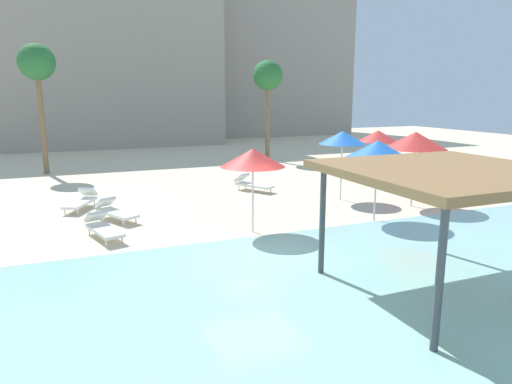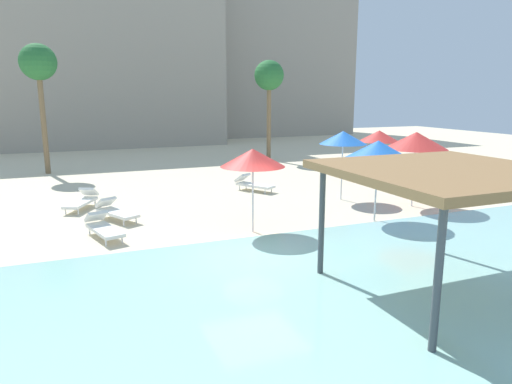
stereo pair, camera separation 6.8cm
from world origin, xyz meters
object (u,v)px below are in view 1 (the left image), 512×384
(lounge_chair_3, at_px, (115,211))
(lounge_chair_5, at_px, (447,186))
(beach_umbrella_red_5, at_px, (415,140))
(lounge_chair_1, at_px, (103,227))
(beach_umbrella_blue_0, at_px, (342,138))
(beach_umbrella_red_4, at_px, (253,158))
(beach_umbrella_blue_1, at_px, (378,150))
(lounge_chair_6, at_px, (252,184))
(lounge_chair_4, at_px, (82,200))
(palm_tree_0, at_px, (268,78))
(beach_umbrella_red_2, at_px, (378,136))
(shade_pavilion, at_px, (448,175))
(palm_tree_1, at_px, (37,66))

(lounge_chair_3, relative_size, lounge_chair_5, 1.02)
(beach_umbrella_red_5, bearing_deg, lounge_chair_5, 21.79)
(beach_umbrella_red_5, xyz_separation_m, lounge_chair_1, (-11.45, 0.27, -2.22))
(beach_umbrella_blue_0, bearing_deg, beach_umbrella_red_4, -150.15)
(beach_umbrella_blue_1, bearing_deg, lounge_chair_6, 107.81)
(lounge_chair_4, relative_size, palm_tree_0, 0.31)
(beach_umbrella_red_2, relative_size, lounge_chair_1, 1.25)
(beach_umbrella_red_5, relative_size, lounge_chair_5, 1.49)
(lounge_chair_4, bearing_deg, shade_pavilion, 59.39)
(shade_pavilion, distance_m, lounge_chair_3, 10.97)
(lounge_chair_5, relative_size, palm_tree_1, 0.28)
(lounge_chair_4, relative_size, lounge_chair_6, 1.01)
(lounge_chair_1, bearing_deg, shade_pavilion, 27.90)
(beach_umbrella_red_2, distance_m, lounge_chair_5, 4.68)
(beach_umbrella_blue_1, height_order, palm_tree_1, palm_tree_1)
(beach_umbrella_red_4, height_order, beach_umbrella_red_5, beach_umbrella_red_5)
(lounge_chair_5, bearing_deg, palm_tree_0, 161.37)
(beach_umbrella_red_4, bearing_deg, lounge_chair_4, 132.86)
(lounge_chair_5, bearing_deg, shade_pavilion, -76.79)
(palm_tree_1, bearing_deg, beach_umbrella_blue_1, -54.16)
(lounge_chair_6, height_order, palm_tree_1, palm_tree_1)
(palm_tree_1, bearing_deg, lounge_chair_6, -44.48)
(lounge_chair_4, distance_m, lounge_chair_6, 7.25)
(beach_umbrella_red_2, bearing_deg, palm_tree_0, 105.33)
(beach_umbrella_red_4, xyz_separation_m, beach_umbrella_red_5, (7.01, 0.88, 0.19))
(lounge_chair_3, bearing_deg, beach_umbrella_red_2, 77.32)
(beach_umbrella_red_4, height_order, lounge_chair_3, beach_umbrella_red_4)
(lounge_chair_1, xyz_separation_m, palm_tree_0, (11.47, 13.73, 4.97))
(beach_umbrella_red_4, distance_m, lounge_chair_5, 10.40)
(lounge_chair_5, relative_size, palm_tree_0, 0.30)
(beach_umbrella_red_5, height_order, lounge_chair_3, beach_umbrella_red_5)
(shade_pavilion, height_order, lounge_chair_3, shade_pavilion)
(lounge_chair_6, distance_m, palm_tree_0, 11.24)
(beach_umbrella_blue_1, xyz_separation_m, lounge_chair_5, (5.63, 2.43, -2.13))
(lounge_chair_4, distance_m, lounge_chair_5, 15.21)
(lounge_chair_3, bearing_deg, beach_umbrella_red_4, 25.20)
(lounge_chair_6, bearing_deg, palm_tree_0, 121.71)
(beach_umbrella_red_5, height_order, lounge_chair_1, beach_umbrella_red_5)
(beach_umbrella_blue_1, distance_m, lounge_chair_4, 11.03)
(beach_umbrella_blue_0, bearing_deg, lounge_chair_6, 132.12)
(beach_umbrella_red_5, xyz_separation_m, palm_tree_0, (0.02, 13.99, 2.75))
(beach_umbrella_blue_1, xyz_separation_m, lounge_chair_3, (-8.26, 3.47, -2.13))
(shade_pavilion, relative_size, beach_umbrella_red_2, 1.79)
(beach_umbrella_blue_1, distance_m, lounge_chair_6, 6.96)
(shade_pavilion, xyz_separation_m, lounge_chair_1, (-6.52, 6.95, -2.28))
(palm_tree_0, bearing_deg, beach_umbrella_red_2, -74.67)
(beach_umbrella_blue_0, xyz_separation_m, beach_umbrella_red_2, (4.29, 3.40, -0.35))
(beach_umbrella_blue_0, height_order, palm_tree_0, palm_tree_0)
(lounge_chair_3, xyz_separation_m, palm_tree_0, (10.92, 11.76, 4.97))
(lounge_chair_5, bearing_deg, lounge_chair_4, -133.78)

